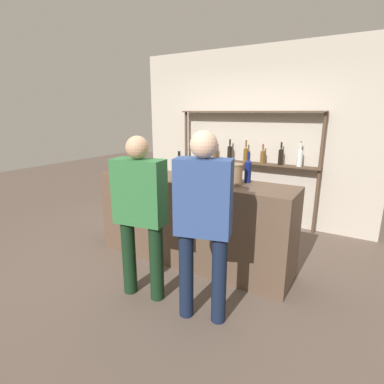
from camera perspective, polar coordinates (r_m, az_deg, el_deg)
The scene contains 11 objects.
ground_plane at distance 3.86m, azimuth 0.00°, elevation -12.87°, with size 16.00×16.00×0.00m, color brown.
bar_counter at distance 3.65m, azimuth 0.00°, elevation -5.57°, with size 2.42×0.58×1.05m, color brown.
back_wall at distance 5.15m, azimuth 11.05°, elevation 10.22°, with size 4.02×0.12×2.80m, color #B2A899.
back_shelf at distance 4.99m, azimuth 10.26°, elevation 7.91°, with size 2.34×0.18×1.82m.
counter_bottle_0 at distance 3.22m, azimuth 1.35°, elevation 3.51°, with size 0.07×0.07×0.31m.
counter_bottle_1 at distance 3.36m, azimuth 10.60°, elevation 4.12°, with size 0.07×0.07×0.35m.
counter_bottle_2 at distance 3.38m, azimuth -2.43°, elevation 4.26°, with size 0.08×0.08×0.34m.
wine_glass at distance 4.26m, azimuth -11.76°, elevation 6.03°, with size 0.09×0.09×0.16m.
ice_bucket at distance 3.22m, azimuth 7.96°, elevation 3.34°, with size 0.19×0.19×0.23m.
customer_center at distance 2.87m, azimuth -9.86°, elevation -3.06°, with size 0.52×0.29×1.60m.
customer_right at distance 2.48m, azimuth 2.11°, elevation -4.53°, with size 0.50×0.32×1.67m.
Camera 1 is at (1.75, -2.93, 1.81)m, focal length 28.00 mm.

